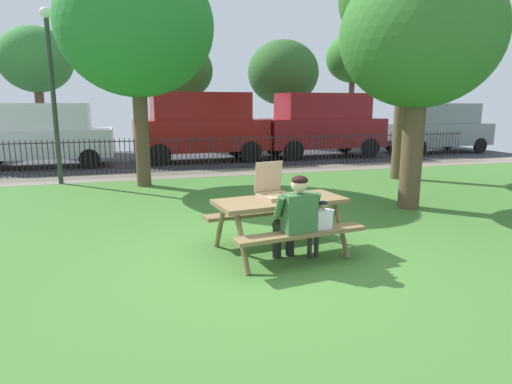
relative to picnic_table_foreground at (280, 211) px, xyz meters
The scene contains 20 objects.
ground 1.90m from the picnic_table_foreground, 100.05° to the left, with size 28.00×12.47×0.02m, color #447A30.
cobblestone_walkway 7.34m from the picnic_table_foreground, 92.46° to the left, with size 28.00×1.40×0.01m, color gray.
street_asphalt 11.31m from the picnic_table_foreground, 91.59° to the left, with size 28.00×6.57×0.01m, color #38383D.
picnic_table_foreground is the anchor object (origin of this frame).
pizza_box_open 0.30m from the picnic_table_foreground, 107.17° to the left, with size 0.53×0.57×0.49m.
pizza_slice_on_table 0.44m from the picnic_table_foreground, ahead, with size 0.25×0.22×0.02m.
adult_at_table 0.51m from the picnic_table_foreground, 86.54° to the right, with size 0.63×0.63×1.19m.
child_at_table 0.62m from the picnic_table_foreground, 51.61° to the right, with size 0.34×0.33×0.84m.
iron_fence_streetside 8.02m from the picnic_table_foreground, 92.25° to the left, with size 20.75×0.03×1.05m.
lamp_post_walkway 7.95m from the picnic_table_foreground, 118.96° to the left, with size 0.28×0.28×4.38m.
tree_near_table 4.69m from the picnic_table_foreground, 27.85° to the left, with size 2.99×2.99×4.67m.
tree_midground_right 6.85m from the picnic_table_foreground, 105.67° to the left, with size 3.72×3.72×5.56m.
parked_car_left 11.27m from the picnic_table_foreground, 114.96° to the left, with size 4.61×1.98×2.08m.
parked_car_center 10.25m from the picnic_table_foreground, 86.66° to the left, with size 4.76×2.19×2.46m.
parked_car_right 11.56m from the picnic_table_foreground, 62.19° to the left, with size 4.76×2.19×2.46m.
parked_car_far_right 14.82m from the picnic_table_foreground, 43.58° to the left, with size 4.69×2.14×2.08m.
far_tree_midleft 16.41m from the picnic_table_foreground, 109.84° to the left, with size 3.00×3.00×5.23m.
far_tree_center 15.42m from the picnic_table_foreground, 87.86° to the left, with size 2.88×2.88×4.86m.
far_tree_midright 16.38m from the picnic_table_foreground, 69.93° to the left, with size 3.46×3.46×5.11m.
far_tree_right 18.15m from the picnic_table_foreground, 58.41° to the left, with size 2.74×2.74×5.60m.
Camera 1 is at (-1.67, -5.04, 2.06)m, focal length 30.40 mm.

